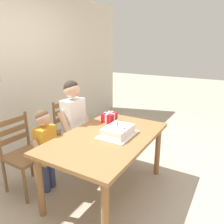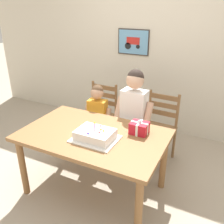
{
  "view_description": "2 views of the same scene",
  "coord_description": "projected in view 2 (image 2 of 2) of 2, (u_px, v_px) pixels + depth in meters",
  "views": [
    {
      "loc": [
        -1.92,
        -1.19,
        1.72
      ],
      "look_at": [
        0.09,
        -0.01,
        0.99
      ],
      "focal_mm": 35.13,
      "sensor_mm": 36.0,
      "label": 1
    },
    {
      "loc": [
        1.17,
        -1.9,
        1.97
      ],
      "look_at": [
        0.15,
        0.13,
        0.95
      ],
      "focal_mm": 39.46,
      "sensor_mm": 36.0,
      "label": 2
    }
  ],
  "objects": [
    {
      "name": "chair_left",
      "position": [
        99.0,
        116.0,
        3.55
      ],
      "size": [
        0.43,
        0.43,
        0.92
      ],
      "color": "brown",
      "rests_on": "ground"
    },
    {
      "name": "chair_right",
      "position": [
        158.0,
        128.0,
        3.19
      ],
      "size": [
        0.44,
        0.44,
        0.92
      ],
      "color": "brown",
      "rests_on": "ground"
    },
    {
      "name": "birthday_cake",
      "position": [
        95.0,
        135.0,
        2.4
      ],
      "size": [
        0.44,
        0.34,
        0.19
      ],
      "color": "white",
      "rests_on": "dining_table"
    },
    {
      "name": "ground_plane",
      "position": [
        95.0,
        189.0,
        2.83
      ],
      "size": [
        20.0,
        20.0,
        0.0
      ],
      "primitive_type": "plane",
      "color": "tan"
    },
    {
      "name": "dining_table",
      "position": [
        93.0,
        141.0,
        2.57
      ],
      "size": [
        1.49,
        0.93,
        0.73
      ],
      "color": "olive",
      "rests_on": "ground"
    },
    {
      "name": "child_older",
      "position": [
        134.0,
        110.0,
        2.95
      ],
      "size": [
        0.47,
        0.27,
        1.28
      ],
      "color": "#38426B",
      "rests_on": "ground"
    },
    {
      "name": "gift_box_red_large",
      "position": [
        139.0,
        128.0,
        2.51
      ],
      "size": [
        0.18,
        0.16,
        0.15
      ],
      "color": "red",
      "rests_on": "dining_table"
    },
    {
      "name": "child_younger",
      "position": [
        98.0,
        114.0,
        3.23
      ],
      "size": [
        0.38,
        0.23,
        1.02
      ],
      "color": "#38426B",
      "rests_on": "ground"
    },
    {
      "name": "back_wall",
      "position": [
        152.0,
        50.0,
        3.78
      ],
      "size": [
        6.4,
        0.11,
        2.6
      ],
      "color": "beige",
      "rests_on": "ground"
    }
  ]
}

